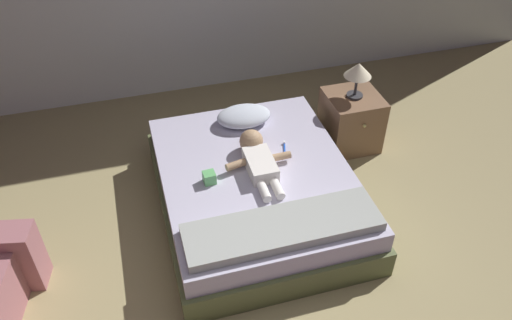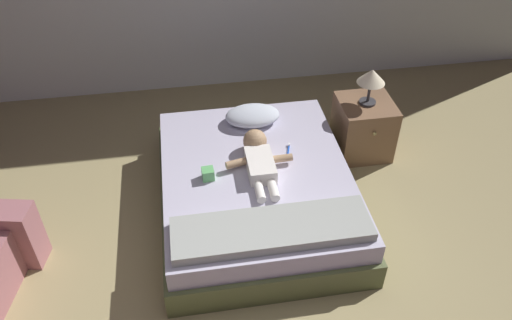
{
  "view_description": "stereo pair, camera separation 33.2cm",
  "coord_description": "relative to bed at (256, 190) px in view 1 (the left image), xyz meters",
  "views": [
    {
      "loc": [
        -0.59,
        -1.69,
        2.85
      ],
      "look_at": [
        0.2,
        1.04,
        0.49
      ],
      "focal_mm": 35.69,
      "sensor_mm": 36.0,
      "label": 1
    },
    {
      "loc": [
        -0.26,
        -1.76,
        2.85
      ],
      "look_at": [
        0.2,
        1.04,
        0.49
      ],
      "focal_mm": 35.69,
      "sensor_mm": 36.0,
      "label": 2
    }
  ],
  "objects": [
    {
      "name": "pillow",
      "position": [
        0.07,
        0.61,
        0.26
      ],
      "size": [
        0.45,
        0.31,
        0.13
      ],
      "color": "silver",
      "rests_on": "bed"
    },
    {
      "name": "toy_block",
      "position": [
        -0.36,
        -0.03,
        0.24
      ],
      "size": [
        0.09,
        0.09,
        0.09
      ],
      "color": "#62B967",
      "rests_on": "bed"
    },
    {
      "name": "toothbrush",
      "position": [
        0.29,
        0.2,
        0.21
      ],
      "size": [
        0.05,
        0.13,
        0.02
      ],
      "color": "blue",
      "rests_on": "bed"
    },
    {
      "name": "blanket",
      "position": [
        0.0,
        -0.62,
        0.23
      ],
      "size": [
        1.29,
        0.36,
        0.07
      ],
      "color": "#A0A59E",
      "rests_on": "bed"
    },
    {
      "name": "baby",
      "position": [
        0.03,
        0.06,
        0.27
      ],
      "size": [
        0.5,
        0.68,
        0.18
      ],
      "color": "white",
      "rests_on": "bed"
    },
    {
      "name": "bed",
      "position": [
        0.0,
        0.0,
        0.0
      ],
      "size": [
        1.43,
        1.78,
        0.39
      ],
      "color": "#566038",
      "rests_on": "ground_plane"
    },
    {
      "name": "nightstand",
      "position": [
        1.03,
        0.57,
        0.06
      ],
      "size": [
        0.45,
        0.48,
        0.5
      ],
      "color": "brown",
      "rests_on": "ground_plane"
    },
    {
      "name": "lamp",
      "position": [
        1.03,
        0.57,
        0.55
      ],
      "size": [
        0.23,
        0.23,
        0.32
      ],
      "color": "#333338",
      "rests_on": "nightstand"
    }
  ]
}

